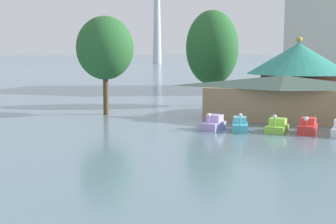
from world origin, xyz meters
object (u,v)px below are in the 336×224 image
Objects in this scene: boathouse at (283,97)px; pedal_boat_lavender at (214,124)px; pedal_boat_lime at (277,127)px; shoreline_tree_tall_left at (105,48)px; pedal_boat_cyan at (240,125)px; green_roof_pavilion at (298,73)px; shoreline_tree_mid at (212,48)px; pedal_boat_red at (308,127)px.

pedal_boat_lavender is at bearing -125.69° from boathouse.
pedal_boat_lime is 0.25× the size of shoreline_tree_tall_left.
pedal_boat_lavender is 5.75m from pedal_boat_lime.
boathouse is (5.65, 7.87, 1.93)m from pedal_boat_lavender.
pedal_boat_cyan is 0.27× the size of green_roof_pavilion.
shoreline_tree_tall_left is (-16.46, 6.89, 7.04)m from pedal_boat_cyan.
boathouse is 1.54× the size of shoreline_tree_tall_left.
boathouse is at bearing -101.11° from green_roof_pavilion.
pedal_boat_lavender is at bearing -116.06° from green_roof_pavilion.
pedal_boat_lime is at bearing -89.34° from boathouse.
boathouse is 15.92m from shoreline_tree_mid.
green_roof_pavilion reaches higher than pedal_boat_cyan.
pedal_boat_red is (2.63, 0.05, 0.07)m from pedal_boat_lime.
pedal_boat_red is 0.25× the size of green_roof_pavilion.
pedal_boat_cyan reaches higher than pedal_boat_lime.
pedal_boat_red is 24.34m from shoreline_tree_tall_left.
shoreline_tree_mid is (-11.19, 5.10, 2.92)m from green_roof_pavilion.
pedal_boat_lavender is 0.25× the size of green_roof_pavilion.
pedal_boat_cyan is at bearing -76.83° from pedal_boat_lime.
pedal_boat_lime is 0.24× the size of green_roof_pavilion.
pedal_boat_cyan is 5.93m from pedal_boat_red.
pedal_boat_lime is at bearing 85.71° from pedal_boat_cyan.
pedal_boat_lavender reaches higher than pedal_boat_red.
boathouse is 6.68m from green_roof_pavilion.
pedal_boat_cyan is 19.19m from shoreline_tree_tall_left.
pedal_boat_cyan is 3.31m from pedal_boat_lime.
green_roof_pavilion is at bearing -167.15° from pedal_boat_red.
shoreline_tree_tall_left reaches higher than green_roof_pavilion.
shoreline_tree_mid is at bearing -170.54° from pedal_boat_cyan.
pedal_boat_lime is at bearing -94.66° from green_roof_pavilion.
pedal_boat_lavender is 9.88m from boathouse.
boathouse is 20.34m from shoreline_tree_tall_left.
shoreline_tree_mid reaches higher than pedal_boat_lavender.
boathouse is (-0.09, 7.59, 1.98)m from pedal_boat_lime.
shoreline_tree_tall_left is (-19.75, 6.56, 7.06)m from pedal_boat_lime.
pedal_boat_lavender is 1.04× the size of pedal_boat_lime.
pedal_boat_red is at bearing 83.66° from pedal_boat_cyan.
pedal_boat_lime is 14.44m from green_roof_pavilion.
pedal_boat_lavender is 0.92× the size of pedal_boat_cyan.
pedal_boat_red is 23.78m from shoreline_tree_mid.
pedal_boat_red is at bearing -55.99° from shoreline_tree_mid.
pedal_boat_lavender is 8.38m from pedal_boat_red.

